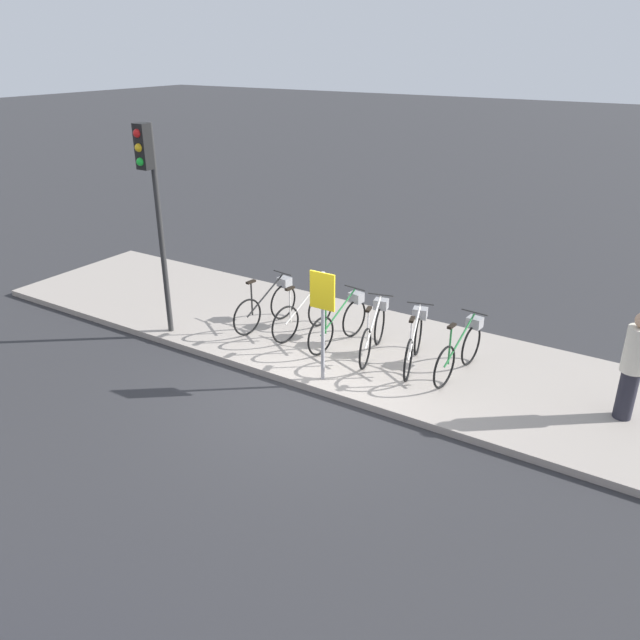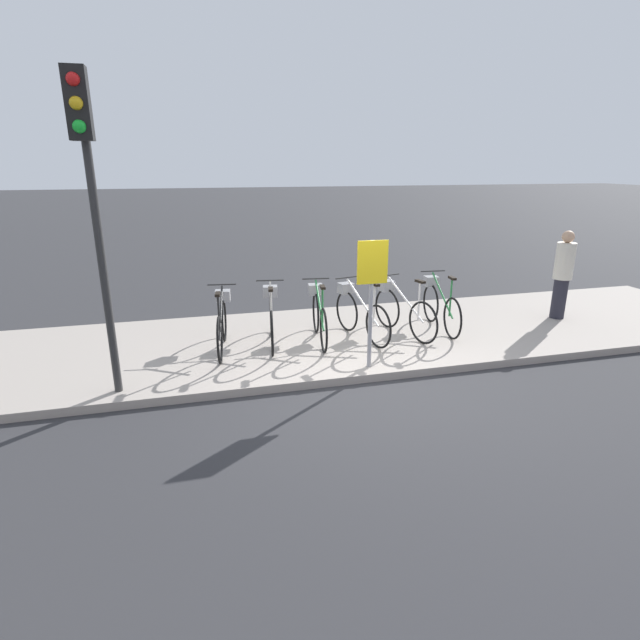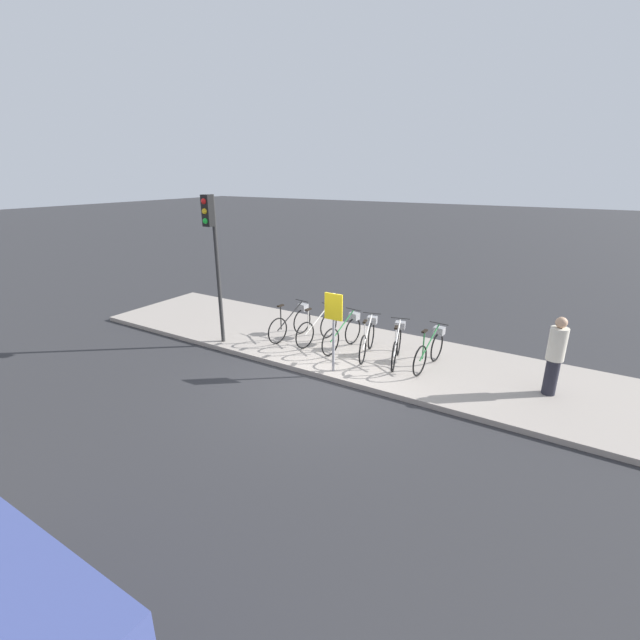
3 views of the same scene
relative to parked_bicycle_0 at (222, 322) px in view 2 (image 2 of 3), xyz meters
The scene contains 11 objects.
ground_plane 2.56m from the parked_bicycle_0, 39.02° to the right, with size 120.00×120.00×0.00m, color #2D2D30.
sidewalk 2.01m from the parked_bicycle_0, ahead, with size 15.80×3.47×0.12m.
parked_bicycle_0 is the anchor object (origin of this frame).
parked_bicycle_1 0.81m from the parked_bicycle_0, ahead, with size 0.46×1.68×1.04m.
parked_bicycle_2 1.59m from the parked_bicycle_0, ahead, with size 0.46×1.69×1.04m.
parked_bicycle_3 2.28m from the parked_bicycle_0, ahead, with size 0.55×1.66×1.04m.
parked_bicycle_4 3.05m from the parked_bicycle_0, ahead, with size 0.58×1.65×1.04m.
parked_bicycle_5 3.83m from the parked_bicycle_0, ahead, with size 0.46×1.69×1.04m.
pedestrian 6.36m from the parked_bicycle_0, ahead, with size 0.34×0.34×1.67m.
traffic_light 3.01m from the parked_bicycle_0, 137.45° to the right, with size 0.24×0.40×3.83m.
sign_post 2.52m from the parked_bicycle_0, 32.44° to the right, with size 0.44×0.07×1.85m.
Camera 2 is at (-2.33, -6.08, 2.97)m, focal length 28.00 mm.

